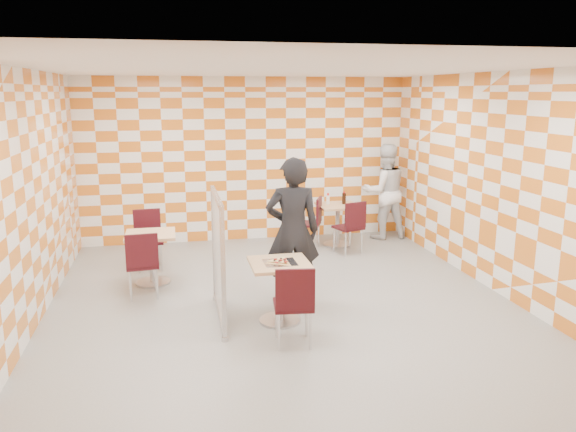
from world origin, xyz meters
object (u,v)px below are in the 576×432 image
(chair_second_side, at_px, (313,219))
(chair_empty_far, at_px, (148,234))
(chair_empty_near, at_px, (142,260))
(main_table, at_px, (280,282))
(empty_table, at_px, (151,250))
(second_table, at_px, (338,218))
(chair_main_front, at_px, (294,300))
(soda_bottle, at_px, (344,198))
(chair_second_front, at_px, (352,223))
(man_white, at_px, (384,191))
(partition, at_px, (218,257))
(sport_bottle, at_px, (328,199))
(man_dark, at_px, (293,231))

(chair_second_side, xyz_separation_m, chair_empty_far, (-2.80, -0.52, 0.00))
(chair_empty_far, bearing_deg, chair_empty_near, -91.13)
(main_table, xyz_separation_m, empty_table, (-1.55, 1.75, 0.00))
(second_table, bearing_deg, chair_empty_near, -147.98)
(chair_main_front, distance_m, soda_bottle, 4.36)
(main_table, xyz_separation_m, chair_second_front, (1.75, 2.60, 0.04))
(man_white, xyz_separation_m, soda_bottle, (-0.89, -0.30, -0.04))
(chair_second_side, relative_size, partition, 0.60)
(main_table, height_order, chair_empty_far, chair_empty_far)
(partition, height_order, man_white, man_white)
(main_table, xyz_separation_m, chair_main_front, (0.02, -0.72, 0.04))
(chair_empty_near, distance_m, sport_bottle, 3.85)
(man_dark, bearing_deg, chair_empty_near, -7.74)
(man_white, bearing_deg, soda_bottle, 18.01)
(empty_table, relative_size, chair_empty_far, 0.81)
(chair_main_front, xyz_separation_m, chair_empty_near, (-1.66, 1.85, 0.00))
(chair_main_front, distance_m, man_white, 5.05)
(chair_empty_near, bearing_deg, chair_second_side, 34.34)
(empty_table, xyz_separation_m, man_white, (4.24, 1.80, 0.39))
(second_table, height_order, chair_second_front, chair_second_front)
(chair_second_front, xyz_separation_m, chair_empty_near, (-3.39, -1.47, 0.00))
(chair_empty_near, xyz_separation_m, soda_bottle, (3.45, 2.12, 0.31))
(main_table, xyz_separation_m, partition, (-0.71, 0.23, 0.28))
(chair_second_side, bearing_deg, partition, -123.81)
(partition, bearing_deg, main_table, -18.34)
(chair_empty_far, height_order, man_white, man_white)
(sport_bottle, bearing_deg, main_table, -114.79)
(chair_empty_far, relative_size, sport_bottle, 4.62)
(empty_table, bearing_deg, soda_bottle, 24.06)
(chair_second_front, xyz_separation_m, partition, (-2.45, -2.36, 0.25))
(chair_empty_near, bearing_deg, main_table, -34.35)
(empty_table, relative_size, man_white, 0.42)
(chair_second_front, bearing_deg, man_dark, -126.54)
(man_white, bearing_deg, chair_second_side, 17.16)
(chair_empty_far, distance_m, sport_bottle, 3.24)
(chair_main_front, bearing_deg, chair_empty_near, 132.01)
(man_dark, relative_size, man_white, 1.08)
(chair_main_front, distance_m, chair_second_front, 3.74)
(main_table, height_order, sport_bottle, sport_bottle)
(chair_second_front, xyz_separation_m, chair_second_side, (-0.56, 0.46, 0.00))
(main_table, distance_m, sport_bottle, 3.64)
(man_white, distance_m, sport_bottle, 1.20)
(second_table, bearing_deg, chair_empty_far, -168.61)
(main_table, xyz_separation_m, man_dark, (0.30, 0.64, 0.45))
(main_table, bearing_deg, man_dark, 65.23)
(second_table, bearing_deg, man_white, 18.70)
(chair_second_side, distance_m, chair_empty_near, 3.43)
(main_table, bearing_deg, man_white, 52.78)
(main_table, bearing_deg, second_table, 62.33)
(chair_main_front, height_order, chair_second_front, same)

